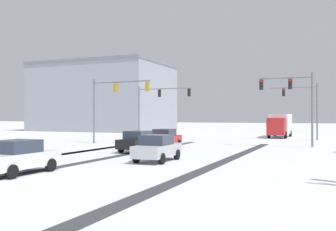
{
  "coord_description": "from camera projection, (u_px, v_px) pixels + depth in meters",
  "views": [
    {
      "loc": [
        11.87,
        -6.64,
        2.75
      ],
      "look_at": [
        0.0,
        21.36,
        2.8
      ],
      "focal_mm": 41.34,
      "sensor_mm": 36.0,
      "label": 1
    }
  ],
  "objects": [
    {
      "name": "traffic_signal_far_left",
      "position": [
        157.0,
        100.0,
        47.47
      ],
      "size": [
        7.08,
        0.39,
        6.5
      ],
      "color": "slate",
      "rests_on": "ground"
    },
    {
      "name": "car_white_fourth",
      "position": [
        19.0,
        157.0,
        18.32
      ],
      "size": [
        1.84,
        4.1,
        1.62
      ],
      "color": "silver",
      "rests_on": "ground"
    },
    {
      "name": "traffic_signal_near_left",
      "position": [
        113.0,
        97.0,
        38.2
      ],
      "size": [
        6.63,
        0.6,
        6.5
      ],
      "color": "slate",
      "rests_on": "ground"
    },
    {
      "name": "wheel_track_right_lane",
      "position": [
        108.0,
        158.0,
        25.45
      ],
      "size": [
        0.78,
        33.57,
        0.01
      ],
      "primitive_type": "cube",
      "color": "#38383D",
      "rests_on": "ground"
    },
    {
      "name": "sidewalk_kerb_right",
      "position": [
        329.0,
        171.0,
        18.8
      ],
      "size": [
        4.0,
        33.57,
        0.12
      ],
      "primitive_type": "cube",
      "color": "white",
      "rests_on": "ground"
    },
    {
      "name": "wheel_track_center",
      "position": [
        55.0,
        155.0,
        27.15
      ],
      "size": [
        0.86,
        33.57,
        0.01
      ],
      "primitive_type": "cube",
      "color": "#38383D",
      "rests_on": "ground"
    },
    {
      "name": "box_truck_delivery",
      "position": [
        280.0,
        125.0,
        50.02
      ],
      "size": [
        2.44,
        7.45,
        3.02
      ],
      "color": "red",
      "rests_on": "ground"
    },
    {
      "name": "wheel_track_left_lane",
      "position": [
        220.0,
        163.0,
        22.51
      ],
      "size": [
        0.8,
        33.57,
        0.01
      ],
      "primitive_type": "cube",
      "color": "#38383D",
      "rests_on": "ground"
    },
    {
      "name": "car_red_lead",
      "position": [
        165.0,
        138.0,
        34.13
      ],
      "size": [
        1.9,
        4.14,
        1.62
      ],
      "color": "red",
      "rests_on": "ground"
    },
    {
      "name": "car_silver_third",
      "position": [
        157.0,
        148.0,
        23.47
      ],
      "size": [
        1.93,
        4.15,
        1.62
      ],
      "color": "#B7BABF",
      "rests_on": "ground"
    },
    {
      "name": "traffic_signal_near_right",
      "position": [
        293.0,
        95.0,
        33.56
      ],
      "size": [
        4.61,
        0.38,
        6.5
      ],
      "color": "slate",
      "rests_on": "ground"
    },
    {
      "name": "traffic_signal_far_right",
      "position": [
        304.0,
        102.0,
        44.65
      ],
      "size": [
        5.39,
        0.47,
        6.5
      ],
      "color": "slate",
      "rests_on": "ground"
    },
    {
      "name": "wheel_track_oncoming",
      "position": [
        56.0,
        155.0,
        27.12
      ],
      "size": [
        0.91,
        33.57,
        0.01
      ],
      "primitive_type": "cube",
      "color": "#38383D",
      "rests_on": "ground"
    },
    {
      "name": "car_black_second",
      "position": [
        139.0,
        141.0,
        29.66
      ],
      "size": [
        1.94,
        4.15,
        1.62
      ],
      "color": "black",
      "rests_on": "ground"
    },
    {
      "name": "office_building_far_left_block",
      "position": [
        104.0,
        97.0,
        73.58
      ],
      "size": [
        23.82,
        16.82,
        12.64
      ],
      "color": "#9399A3",
      "rests_on": "ground"
    }
  ]
}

